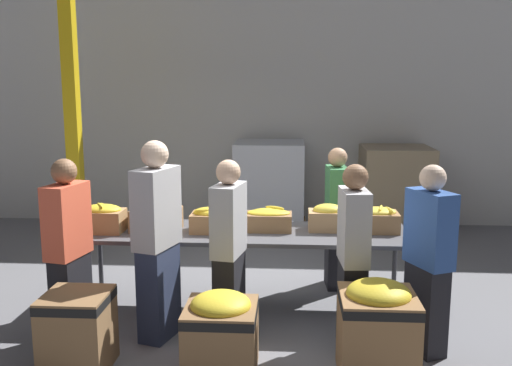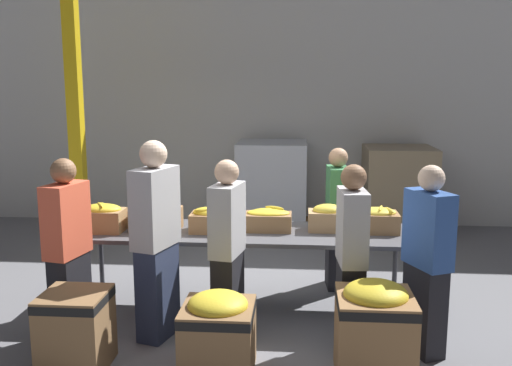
# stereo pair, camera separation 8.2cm
# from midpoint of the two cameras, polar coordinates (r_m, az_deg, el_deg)

# --- Properties ---
(ground_plane) EXTENTS (30.00, 30.00, 0.00)m
(ground_plane) POSITION_cam_midpoint_polar(r_m,az_deg,el_deg) (5.91, -1.82, -12.41)
(ground_plane) COLOR slate
(wall_back) EXTENTS (16.00, 0.08, 4.00)m
(wall_back) POSITION_cam_midpoint_polar(r_m,az_deg,el_deg) (9.12, 0.33, 8.43)
(wall_back) COLOR silver
(wall_back) RESTS_ON ground_plane
(sorting_table) EXTENTS (3.27, 0.88, 0.81)m
(sorting_table) POSITION_cam_midpoint_polar(r_m,az_deg,el_deg) (5.67, -1.86, -5.27)
(sorting_table) COLOR #4C4C51
(sorting_table) RESTS_ON ground_plane
(banana_box_0) EXTENTS (0.42, 0.29, 0.29)m
(banana_box_0) POSITION_cam_midpoint_polar(r_m,az_deg,el_deg) (5.81, -15.52, -3.36)
(banana_box_0) COLOR #A37A4C
(banana_box_0) RESTS_ON sorting_table
(banana_box_1) EXTENTS (0.48, 0.33, 0.31)m
(banana_box_1) POSITION_cam_midpoint_polar(r_m,az_deg,el_deg) (5.74, -10.35, -3.21)
(banana_box_1) COLOR olive
(banana_box_1) RESTS_ON sorting_table
(banana_box_2) EXTENTS (0.39, 0.32, 0.25)m
(banana_box_2) POSITION_cam_midpoint_polar(r_m,az_deg,el_deg) (5.63, -4.96, -3.62)
(banana_box_2) COLOR olive
(banana_box_2) RESTS_ON sorting_table
(banana_box_3) EXTENTS (0.46, 0.28, 0.24)m
(banana_box_3) POSITION_cam_midpoint_polar(r_m,az_deg,el_deg) (5.66, 0.86, -3.65)
(banana_box_3) COLOR olive
(banana_box_3) RESTS_ON sorting_table
(banana_box_4) EXTENTS (0.39, 0.27, 0.27)m
(banana_box_4) POSITION_cam_midpoint_polar(r_m,az_deg,el_deg) (5.70, 6.82, -3.42)
(banana_box_4) COLOR tan
(banana_box_4) RESTS_ON sorting_table
(banana_box_5) EXTENTS (0.41, 0.32, 0.26)m
(banana_box_5) POSITION_cam_midpoint_polar(r_m,az_deg,el_deg) (5.74, 11.62, -3.55)
(banana_box_5) COLOR olive
(banana_box_5) RESTS_ON sorting_table
(volunteer_0) EXTENTS (0.31, 0.47, 1.62)m
(volunteer_0) POSITION_cam_midpoint_polar(r_m,az_deg,el_deg) (5.25, -18.65, -6.55)
(volunteer_0) COLOR black
(volunteer_0) RESTS_ON ground_plane
(volunteer_1) EXTENTS (0.29, 0.46, 1.60)m
(volunteer_1) POSITION_cam_midpoint_polar(r_m,az_deg,el_deg) (5.06, -3.20, -6.74)
(volunteer_1) COLOR black
(volunteer_1) RESTS_ON ground_plane
(volunteer_2) EXTENTS (0.37, 0.52, 1.77)m
(volunteer_2) POSITION_cam_midpoint_polar(r_m,az_deg,el_deg) (5.09, -10.29, -5.83)
(volunteer_2) COLOR #2D3856
(volunteer_2) RESTS_ON ground_plane
(volunteer_3) EXTENTS (0.24, 0.44, 1.60)m
(volunteer_3) POSITION_cam_midpoint_polar(r_m,az_deg,el_deg) (4.91, 9.19, -7.45)
(volunteer_3) COLOR black
(volunteer_3) RESTS_ON ground_plane
(volunteer_4) EXTENTS (0.24, 0.43, 1.56)m
(volunteer_4) POSITION_cam_midpoint_polar(r_m,az_deg,el_deg) (6.34, 7.65, -3.57)
(volunteer_4) COLOR black
(volunteer_4) RESTS_ON ground_plane
(volunteer_5) EXTENTS (0.37, 0.48, 1.61)m
(volunteer_5) POSITION_cam_midpoint_polar(r_m,az_deg,el_deg) (4.96, 16.39, -7.50)
(volunteer_5) COLOR black
(volunteer_5) RESTS_ON ground_plane
(donation_bin_0) EXTENTS (0.51, 0.51, 0.63)m
(donation_bin_0) POSITION_cam_midpoint_polar(r_m,az_deg,el_deg) (4.87, -17.90, -13.67)
(donation_bin_0) COLOR olive
(donation_bin_0) RESTS_ON ground_plane
(donation_bin_1) EXTENTS (0.56, 0.56, 0.66)m
(donation_bin_1) POSITION_cam_midpoint_polar(r_m,az_deg,el_deg) (4.59, -4.05, -14.55)
(donation_bin_1) COLOR olive
(donation_bin_1) RESTS_ON ground_plane
(donation_bin_2) EXTENTS (0.58, 0.58, 0.79)m
(donation_bin_2) POSITION_cam_midpoint_polar(r_m,az_deg,el_deg) (4.57, 11.51, -13.95)
(donation_bin_2) COLOR olive
(donation_bin_2) RESTS_ON ground_plane
(support_pillar) EXTENTS (0.18, 0.18, 4.00)m
(support_pillar) POSITION_cam_midpoint_polar(r_m,az_deg,el_deg) (8.14, -18.22, 7.73)
(support_pillar) COLOR yellow
(support_pillar) RESTS_ON ground_plane
(pallet_stack_0) EXTENTS (1.11, 1.11, 1.38)m
(pallet_stack_0) POSITION_cam_midpoint_polar(r_m,az_deg,el_deg) (8.58, 1.09, -0.54)
(pallet_stack_0) COLOR olive
(pallet_stack_0) RESTS_ON ground_plane
(pallet_stack_1) EXTENTS (1.08, 1.08, 1.32)m
(pallet_stack_1) POSITION_cam_midpoint_polar(r_m,az_deg,el_deg) (8.75, 13.46, -0.83)
(pallet_stack_1) COLOR olive
(pallet_stack_1) RESTS_ON ground_plane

